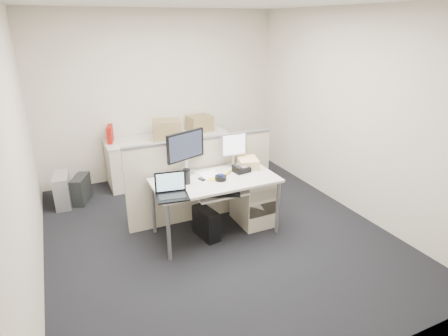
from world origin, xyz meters
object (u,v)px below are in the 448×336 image
desk_phone (241,170)px  laptop (172,187)px  monitor_main (186,153)px  desk (215,184)px

desk_phone → laptop: bearing=-167.5°
desk_phone → monitor_main: bearing=152.6°
monitor_main → laptop: monitor_main is taller
monitor_main → desk_phone: size_ratio=2.78×
desk → laptop: size_ratio=4.40×
laptop → desk_phone: size_ratio=1.74×
desk → laptop: 0.71m
desk → desk_phone: size_ratio=7.66×
monitor_main → desk: bearing=-72.1°
desk → monitor_main: (-0.25, 0.32, 0.34)m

